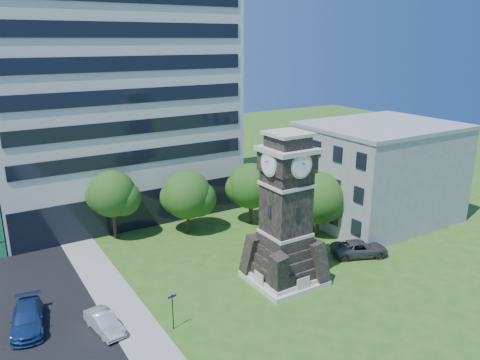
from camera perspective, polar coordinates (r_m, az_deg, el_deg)
ground at (r=36.07m, az=3.37°, el=-14.61°), size 160.00×160.00×0.00m
sidewalk at (r=36.40m, az=-14.24°, el=-14.77°), size 3.00×70.00×0.06m
clock_tower at (r=36.76m, az=5.56°, el=-4.83°), size 5.40×5.40×12.22m
office_tall at (r=53.18m, az=-15.88°, el=11.25°), size 26.20×15.11×28.60m
office_low at (r=52.08m, az=16.53°, el=0.97°), size 15.20×12.20×10.40m
car_street_mid at (r=33.89m, az=-16.22°, el=-16.33°), size 1.95×3.96×1.25m
car_street_north at (r=35.82m, az=-24.46°, el=-15.13°), size 2.88×5.29×1.45m
car_east_lot at (r=43.90m, az=14.35°, el=-8.08°), size 5.59×4.16×1.41m
park_bench at (r=39.43m, az=8.84°, el=-10.96°), size 2.00×0.53×1.03m
street_sign at (r=32.56m, az=-8.22°, el=-15.13°), size 0.63×0.06×2.63m
tree_nw at (r=46.32m, az=-15.25°, el=-1.82°), size 4.98×4.52×6.92m
tree_nc at (r=46.65m, az=-6.39°, el=-1.98°), size 5.34×4.85×6.44m
tree_ne at (r=48.80m, az=1.40°, el=-0.89°), size 5.27×4.79×6.53m
tree_east at (r=46.53m, az=9.66°, el=-2.31°), size 5.66×5.15×6.47m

